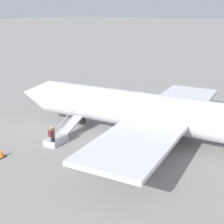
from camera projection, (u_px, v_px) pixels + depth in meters
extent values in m
plane|color=gray|center=(150.00, 138.00, 24.98)|extent=(600.00, 600.00, 0.00)
cylinder|color=silver|center=(151.00, 112.00, 24.28)|extent=(20.25, 6.60, 2.84)
cone|color=silver|center=(36.00, 94.00, 29.42)|extent=(3.60, 3.33, 2.78)
cube|color=silver|center=(134.00, 143.00, 19.17)|extent=(6.06, 9.14, 0.28)
cube|color=silver|center=(184.00, 99.00, 28.64)|extent=(6.06, 9.14, 0.28)
cylinder|color=black|center=(82.00, 121.00, 27.75)|extent=(0.72, 0.31, 0.70)
cylinder|color=gray|center=(82.00, 116.00, 27.61)|extent=(0.13, 0.13, 0.22)
cylinder|color=black|center=(170.00, 145.00, 22.90)|extent=(0.72, 0.31, 0.70)
cylinder|color=gray|center=(170.00, 139.00, 22.76)|extent=(0.13, 0.13, 0.22)
cylinder|color=black|center=(180.00, 133.00, 25.05)|extent=(0.72, 0.31, 0.70)
cylinder|color=gray|center=(180.00, 128.00, 24.91)|extent=(0.13, 0.13, 0.22)
cube|color=#B2B2B7|center=(56.00, 140.00, 23.89)|extent=(1.42, 1.98, 0.50)
cube|color=#B2B2B7|center=(71.00, 124.00, 25.37)|extent=(1.31, 2.37, 0.89)
cube|color=#B2B2B7|center=(66.00, 118.00, 25.41)|extent=(0.48, 2.19, 0.84)
cube|color=#23232D|center=(53.00, 142.00, 23.09)|extent=(0.25, 0.31, 0.85)
cylinder|color=brown|center=(52.00, 133.00, 22.85)|extent=(0.36, 0.36, 0.65)
sphere|color=tan|center=(52.00, 127.00, 22.71)|extent=(0.24, 0.24, 0.24)
cube|color=#592323|center=(50.00, 134.00, 22.61)|extent=(0.31, 0.23, 0.44)
cube|color=black|center=(1.00, 157.00, 21.74)|extent=(0.57, 0.57, 0.03)
cone|color=orange|center=(1.00, 153.00, 21.64)|extent=(0.44, 0.44, 0.63)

